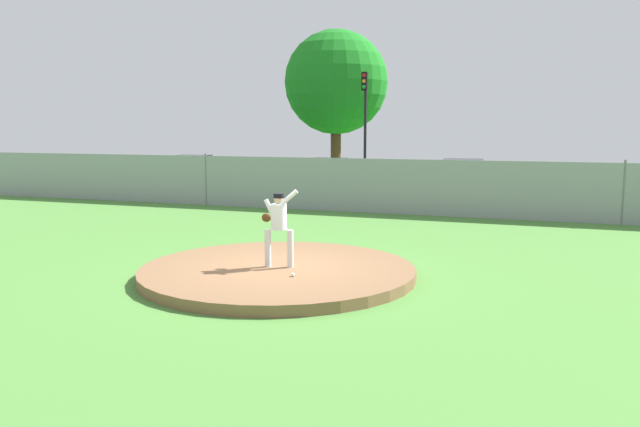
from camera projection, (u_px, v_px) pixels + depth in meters
ground_plane at (359, 231)px, 18.24m from camera, size 80.00×80.00×0.00m
asphalt_strip at (415, 200)px, 26.16m from camera, size 44.00×7.00×0.01m
pitchers_mound at (278, 272)px, 12.63m from camera, size 5.62×5.62×0.21m
pitcher_youth at (278, 222)px, 12.46m from camera, size 0.81×0.32×1.60m
baseball at (293, 275)px, 11.76m from camera, size 0.07×0.07×0.07m
chainlink_fence at (391, 187)px, 21.83m from camera, size 37.38×0.07×2.05m
parked_car_silver at (324, 178)px, 27.95m from camera, size 1.95×4.66×1.67m
parked_car_navy at (615, 188)px, 23.57m from camera, size 2.01×4.45×1.62m
parked_car_slate at (462, 181)px, 25.85m from camera, size 2.13×4.86×1.73m
parked_car_teal at (187, 175)px, 29.25m from camera, size 2.00×4.27×1.75m
traffic_cone_orange at (371, 201)px, 23.74m from camera, size 0.40×0.40×0.55m
traffic_light_near at (365, 111)px, 30.23m from camera, size 0.28×0.46×5.75m
tree_tall_centre at (336, 83)px, 35.18m from camera, size 5.92×5.92×8.60m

